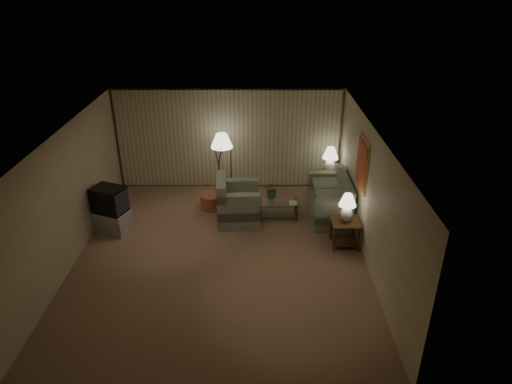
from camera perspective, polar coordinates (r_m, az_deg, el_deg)
ground at (r=9.77m, az=-4.36°, el=-7.81°), size 7.00×7.00×0.00m
room_shell at (r=10.29m, az=-3.96°, el=5.08°), size 6.04×7.02×2.72m
sofa at (r=11.17m, az=9.12°, el=-1.05°), size 1.77×0.90×0.78m
armchair at (r=10.79m, az=-2.25°, el=-1.49°), size 1.16×1.11×0.87m
side_table_near at (r=10.02m, az=11.05°, el=-4.48°), size 0.60×0.60×0.60m
side_table_far at (r=12.22m, az=9.05°, el=1.46°), size 0.46×0.39×0.60m
table_lamp_near at (r=9.75m, az=11.34°, el=-1.65°), size 0.37×0.37×0.64m
table_lamp_far at (r=11.97m, az=9.26°, el=4.20°), size 0.42×0.42×0.72m
coffee_table at (r=11.01m, az=2.82°, el=-1.83°), size 1.00×0.55×0.41m
tv_cabinet at (r=10.95m, az=-17.49°, el=-3.47°), size 1.14×1.05×0.50m
crt_tv at (r=10.70m, az=-17.88°, el=-0.92°), size 1.04×0.98×0.60m
floor_lamp at (r=11.81m, az=-4.21°, el=3.50°), size 0.56×0.56×1.71m
ottoman at (r=11.49m, az=-5.54°, el=-1.15°), size 0.69×0.69×0.37m
vase at (r=10.90m, az=2.05°, el=-0.86°), size 0.18×0.18×0.14m
flowers at (r=10.78m, az=2.08°, el=0.49°), size 0.40×0.35×0.43m
book at (r=10.86m, az=4.17°, el=-1.39°), size 0.19×0.25×0.02m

